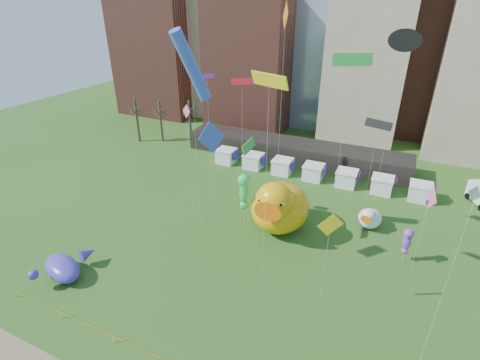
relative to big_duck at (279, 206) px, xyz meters
The scene contains 22 objects.
skyline 44.16m from the big_duck, 87.77° to the left, with size 101.00×23.00×68.00m.
pavilion 21.75m from the big_duck, 102.47° to the left, with size 38.00×6.00×3.20m, color black.
vendor_tents 15.33m from the big_duck, 88.73° to the left, with size 33.24×2.80×2.40m.
bare_trees 36.62m from the big_duck, 147.42° to the left, with size 8.44×6.44×8.50m.
big_duck is the anchor object (origin of this frame).
small_duck 11.27m from the big_duck, 27.61° to the left, with size 3.31×4.05×2.94m.
seahorse_green 4.65m from the big_duck, 158.68° to the right, with size 1.96×2.22×7.38m.
seahorse_purple 14.05m from the big_duck, ahead, with size 1.32×1.51×4.10m.
whale_inflatable 23.73m from the big_duck, 135.25° to the right, with size 5.71×6.49×2.26m.
kite_1 16.02m from the big_duck, ahead, with size 0.89×2.39×10.39m.
kite_2 14.05m from the big_duck, 27.25° to the left, with size 2.87×1.36×13.59m.
kite_3 9.13m from the big_duck, 129.60° to the right, with size 0.63×3.12×12.01m.
kite_4 18.14m from the big_duck, 80.89° to the right, with size 3.50×1.80×20.00m.
kite_5 13.98m from the big_duck, 115.37° to the right, with size 1.01×3.02×15.56m.
kite_6 19.90m from the big_duck, 114.50° to the left, with size 1.34×2.41×24.86m.
kite_7 18.07m from the big_duck, 158.09° to the left, with size 1.51×1.49×16.73m.
kite_8 17.98m from the big_duck, 133.18° to the left, with size 2.71×1.79×15.47m.
kite_9 14.82m from the big_duck, behind, with size 1.45×0.79×14.54m.
kite_10 22.89m from the big_duck, 47.80° to the left, with size 2.44×0.82×22.17m.
kite_11 17.56m from the big_duck, 34.43° to the left, with size 3.85×2.30×20.22m.
kite_12 13.12m from the big_duck, 51.65° to the right, with size 1.99×0.84×9.64m.
kite_13 18.38m from the big_duck, 154.60° to the right, with size 2.93×4.34×22.76m.
Camera 1 is at (11.83, -14.01, 25.12)m, focal length 27.00 mm.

